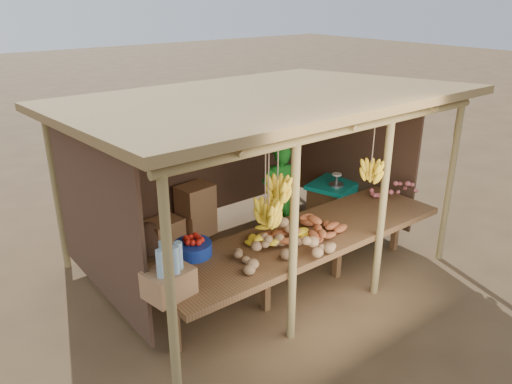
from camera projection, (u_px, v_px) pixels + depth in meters
ground at (256, 262)px, 6.94m from camera, size 60.00×60.00×0.00m
stall_structure at (254, 128)px, 6.20m from camera, size 4.70×3.50×2.43m
counter at (305, 239)px, 5.97m from camera, size 3.90×1.05×0.80m
potato_heap at (285, 241)px, 5.40m from camera, size 1.27×1.03×0.37m
sweet_potato_heap at (307, 227)px, 5.73m from camera, size 1.09×0.77×0.36m
onion_heap at (395, 184)px, 7.01m from camera, size 0.77×0.53×0.35m
banana_pile at (275, 229)px, 5.69m from camera, size 0.71×0.46×0.35m
tomato_basin at (193, 247)px, 5.46m from camera, size 0.42×0.42×0.22m
bottle_box at (168, 276)px, 4.68m from camera, size 0.48×0.41×0.55m
vendor at (279, 194)px, 7.23m from camera, size 0.63×0.49×1.52m
tarp_crate at (332, 202)px, 7.98m from camera, size 0.91×0.84×0.90m
carton_stack at (186, 218)px, 7.45m from camera, size 1.11×0.47×0.81m
burlap_sacks at (136, 241)px, 6.99m from camera, size 0.79×0.42×0.56m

